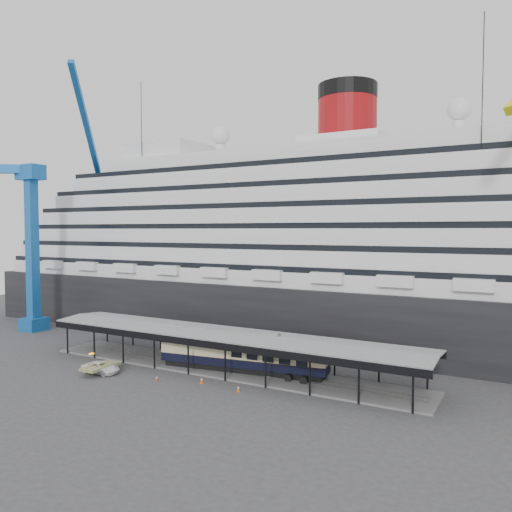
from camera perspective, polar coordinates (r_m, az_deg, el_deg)
name	(u,v)px	position (r m, az deg, el deg)	size (l,w,h in m)	color
ground	(202,379)	(65.91, -6.16, -13.84)	(200.00, 200.00, 0.00)	#363639
cruise_ship	(304,234)	(91.07, 5.52, 2.53)	(130.00, 30.00, 43.90)	black
platform_canopy	(224,353)	(69.27, -3.73, -10.97)	(56.00, 9.18, 5.30)	slate
crane_blue	(38,225)	(102.55, -23.68, 3.24)	(22.63, 19.19, 47.60)	#175BAE
port_truck	(101,368)	(71.13, -17.30, -12.08)	(2.45, 5.31, 1.48)	white
pullman_carriage	(242,352)	(67.65, -1.57, -10.96)	(23.40, 6.19, 22.79)	black
traffic_cone_left	(157,378)	(66.15, -11.28, -13.52)	(0.36, 0.36, 0.67)	red
traffic_cone_mid	(202,380)	(64.28, -6.22, -13.92)	(0.52, 0.52, 0.78)	#F7530D
traffic_cone_right	(238,389)	(60.82, -2.03, -14.92)	(0.47, 0.47, 0.74)	orange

